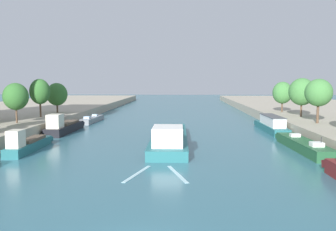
{
  "coord_description": "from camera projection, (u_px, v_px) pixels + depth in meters",
  "views": [
    {
      "loc": [
        2.31,
        -16.32,
        8.33
      ],
      "look_at": [
        0.0,
        38.21,
        2.96
      ],
      "focal_mm": 37.42,
      "sensor_mm": 36.0,
      "label": 1
    }
  ],
  "objects": [
    {
      "name": "moored_boat_right_gap_after",
      "position": [
        303.0,
        145.0,
        42.34
      ],
      "size": [
        2.9,
        14.52,
        2.3
      ],
      "color": "#235633",
      "rests_on": "ground"
    },
    {
      "name": "moored_boat_left_midway",
      "position": [
        64.0,
        127.0,
        56.72
      ],
      "size": [
        2.79,
        13.08,
        3.34
      ],
      "color": "black",
      "rests_on": "ground"
    },
    {
      "name": "tree_left_third",
      "position": [
        16.0,
        97.0,
        53.33
      ],
      "size": [
        3.78,
        3.78,
        6.13
      ],
      "color": "brown",
      "rests_on": "quay_left"
    },
    {
      "name": "tree_left_second",
      "position": [
        57.0,
        94.0,
        71.0
      ],
      "size": [
        4.19,
        4.19,
        6.04
      ],
      "color": "brown",
      "rests_on": "quay_left"
    },
    {
      "name": "tree_right_end_of_row",
      "position": [
        319.0,
        93.0,
        52.87
      ],
      "size": [
        4.05,
        4.05,
        6.76
      ],
      "color": "brown",
      "rests_on": "quay_right"
    },
    {
      "name": "tree_left_past_mid",
      "position": [
        40.0,
        92.0,
        62.32
      ],
      "size": [
        3.57,
        3.57,
        6.8
      ],
      "color": "brown",
      "rests_on": "quay_left"
    },
    {
      "name": "moored_boat_left_upstream",
      "position": [
        92.0,
        119.0,
        71.65
      ],
      "size": [
        2.44,
        11.65,
        2.1
      ],
      "color": "gray",
      "rests_on": "ground"
    },
    {
      "name": "barge_midriver",
      "position": [
        169.0,
        137.0,
        46.27
      ],
      "size": [
        4.81,
        24.5,
        3.25
      ],
      "color": "#23666B",
      "rests_on": "ground"
    },
    {
      "name": "tree_right_past_mid",
      "position": [
        282.0,
        93.0,
        72.27
      ],
      "size": [
        4.0,
        4.0,
        6.28
      ],
      "color": "brown",
      "rests_on": "quay_right"
    },
    {
      "name": "wake_behind_barge",
      "position": [
        157.0,
        174.0,
        31.53
      ],
      "size": [
        5.6,
        5.91,
        0.03
      ],
      "color": "#A5D1DB",
      "rests_on": "ground"
    },
    {
      "name": "moored_boat_right_downstream",
      "position": [
        271.0,
        125.0,
        58.44
      ],
      "size": [
        2.68,
        14.82,
        2.65
      ],
      "color": "#23666B",
      "rests_on": "ground"
    },
    {
      "name": "tree_right_second",
      "position": [
        302.0,
        92.0,
        62.89
      ],
      "size": [
        4.6,
        4.6,
        6.95
      ],
      "color": "brown",
      "rests_on": "quay_right"
    },
    {
      "name": "moored_boat_left_second",
      "position": [
        28.0,
        144.0,
        41.73
      ],
      "size": [
        2.14,
        11.04,
        2.96
      ],
      "color": "#23666B",
      "rests_on": "ground"
    }
  ]
}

